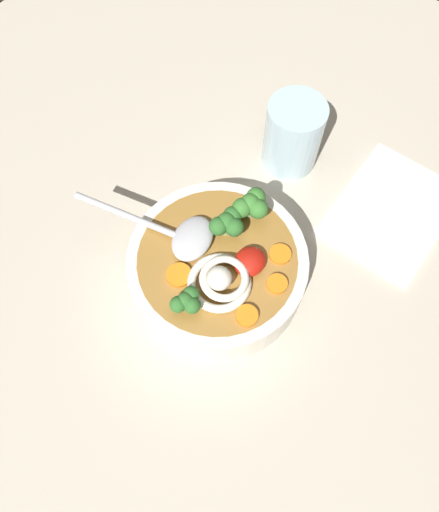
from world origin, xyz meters
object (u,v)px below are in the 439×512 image
(soup_spoon, at_px, (179,237))
(drinking_glass, at_px, (293,135))
(folded_napkin, at_px, (392,210))
(noodle_pile, at_px, (221,281))
(soup_bowl, at_px, (219,267))

(soup_spoon, xyz_separation_m, drinking_glass, (0.21, -0.02, -0.02))
(soup_spoon, bearing_deg, folded_napkin, -140.75)
(noodle_pile, xyz_separation_m, soup_spoon, (0.02, 0.07, -0.00))
(drinking_glass, relative_size, folded_napkin, 0.59)
(folded_napkin, bearing_deg, soup_spoon, 142.23)
(folded_napkin, bearing_deg, noodle_pile, 156.71)
(noodle_pile, height_order, drinking_glass, drinking_glass)
(soup_bowl, relative_size, soup_spoon, 1.19)
(soup_spoon, distance_m, drinking_glass, 0.21)
(drinking_glass, bearing_deg, folded_napkin, -86.01)
(drinking_glass, bearing_deg, soup_spoon, 175.57)
(soup_spoon, bearing_deg, soup_bowl, 180.00)
(drinking_glass, distance_m, folded_napkin, 0.16)
(soup_spoon, xyz_separation_m, folded_napkin, (0.22, -0.17, -0.06))
(soup_bowl, distance_m, folded_napkin, 0.25)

